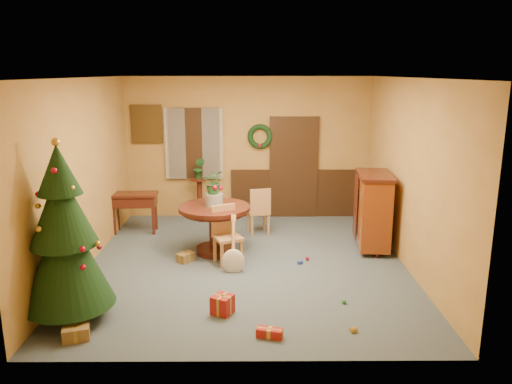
{
  "coord_description": "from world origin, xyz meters",
  "views": [
    {
      "loc": [
        0.1,
        -7.46,
        2.99
      ],
      "look_at": [
        0.15,
        0.4,
        1.08
      ],
      "focal_mm": 35.0,
      "sensor_mm": 36.0,
      "label": 1
    }
  ],
  "objects_px": {
    "christmas_tree": "(64,237)",
    "chair_near": "(226,232)",
    "writing_desk": "(134,203)",
    "sideboard": "(373,209)",
    "dining_table": "(215,220)"
  },
  "relations": [
    {
      "from": "dining_table",
      "to": "chair_near",
      "type": "xyz_separation_m",
      "value": [
        0.21,
        -0.41,
        -0.08
      ]
    },
    {
      "from": "dining_table",
      "to": "christmas_tree",
      "type": "distance_m",
      "value": 2.85
    },
    {
      "from": "dining_table",
      "to": "christmas_tree",
      "type": "relative_size",
      "value": 0.53
    },
    {
      "from": "christmas_tree",
      "to": "writing_desk",
      "type": "height_order",
      "value": "christmas_tree"
    },
    {
      "from": "chair_near",
      "to": "sideboard",
      "type": "height_order",
      "value": "sideboard"
    },
    {
      "from": "writing_desk",
      "to": "sideboard",
      "type": "relative_size",
      "value": 0.66
    },
    {
      "from": "dining_table",
      "to": "writing_desk",
      "type": "bearing_deg",
      "value": 144.6
    },
    {
      "from": "sideboard",
      "to": "writing_desk",
      "type": "bearing_deg",
      "value": 167.44
    },
    {
      "from": "chair_near",
      "to": "writing_desk",
      "type": "distance_m",
      "value": 2.38
    },
    {
      "from": "dining_table",
      "to": "christmas_tree",
      "type": "bearing_deg",
      "value": -125.1
    },
    {
      "from": "dining_table",
      "to": "sideboard",
      "type": "relative_size",
      "value": 0.9
    },
    {
      "from": "christmas_tree",
      "to": "chair_near",
      "type": "bearing_deg",
      "value": 45.91
    },
    {
      "from": "christmas_tree",
      "to": "writing_desk",
      "type": "distance_m",
      "value": 3.47
    },
    {
      "from": "chair_near",
      "to": "writing_desk",
      "type": "bearing_deg",
      "value": 139.37
    },
    {
      "from": "chair_near",
      "to": "christmas_tree",
      "type": "distance_m",
      "value": 2.68
    }
  ]
}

